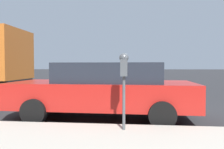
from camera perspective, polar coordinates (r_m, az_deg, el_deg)
The scene contains 3 objects.
ground_plane at distance 7.16m, azimuth 5.19°, elevation -9.43°, with size 220.00×220.00×0.00m, color #2B2B2D.
parking_meter at distance 4.41m, azimuth 3.13°, elevation 0.87°, with size 0.21×0.19×1.56m.
car_red at distance 6.12m, azimuth -2.04°, elevation -3.74°, with size 2.25×5.03×1.53m.
Camera 1 is at (-7.02, -0.03, 1.43)m, focal length 35.00 mm.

